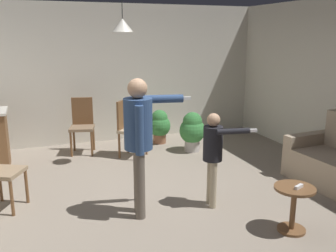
{
  "coord_description": "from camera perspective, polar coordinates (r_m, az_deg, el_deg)",
  "views": [
    {
      "loc": [
        -1.43,
        -4.18,
        2.12
      ],
      "look_at": [
        0.14,
        0.06,
        1.0
      ],
      "focal_mm": 39.87,
      "sensor_mm": 36.0,
      "label": 1
    }
  ],
  "objects": [
    {
      "name": "dining_chair_near_wall",
      "position": [
        6.94,
        -12.98,
        0.42
      ],
      "size": [
        0.51,
        0.51,
        1.0
      ],
      "rotation": [
        0.0,
        0.0,
        2.89
      ],
      "color": "brown",
      "rests_on": "ground"
    },
    {
      "name": "person_adult",
      "position": [
        4.28,
        -4.38,
        -1.03
      ],
      "size": [
        0.84,
        0.47,
        1.64
      ],
      "rotation": [
        0.0,
        0.0,
        -1.77
      ],
      "color": "#60564C",
      "rests_on": "ground"
    },
    {
      "name": "ground",
      "position": [
        4.9,
        -1.3,
        -11.73
      ],
      "size": [
        7.68,
        7.68,
        0.0
      ],
      "primitive_type": "plane",
      "color": "gray"
    },
    {
      "name": "spare_remote_on_table",
      "position": [
        4.26,
        19.37,
        -8.75
      ],
      "size": [
        0.13,
        0.08,
        0.04
      ],
      "primitive_type": "cube",
      "rotation": [
        0.0,
        0.0,
        1.96
      ],
      "color": "white",
      "rests_on": "side_table_by_couch"
    },
    {
      "name": "person_child",
      "position": [
        4.61,
        6.99,
        -3.57
      ],
      "size": [
        0.59,
        0.41,
        1.2
      ],
      "rotation": [
        0.0,
        0.0,
        -1.75
      ],
      "color": "tan",
      "rests_on": "ground"
    },
    {
      "name": "potted_plant_corner",
      "position": [
        6.88,
        3.74,
        -0.57
      ],
      "size": [
        0.48,
        0.48,
        0.73
      ],
      "color": "#B7B2AD",
      "rests_on": "ground"
    },
    {
      "name": "ceiling_light_pendant",
      "position": [
        5.89,
        -6.96,
        15.07
      ],
      "size": [
        0.32,
        0.32,
        0.55
      ],
      "color": "silver"
    },
    {
      "name": "potted_plant_by_wall",
      "position": [
        7.38,
        -1.31,
        0.17
      ],
      "size": [
        0.44,
        0.44,
        0.67
      ],
      "color": "brown",
      "rests_on": "ground"
    },
    {
      "name": "wall_back",
      "position": [
        7.56,
        -9.39,
        7.86
      ],
      "size": [
        6.4,
        0.1,
        2.7
      ],
      "primitive_type": "cube",
      "color": "silver",
      "rests_on": "ground"
    },
    {
      "name": "dining_chair_by_counter",
      "position": [
        6.58,
        -6.01,
        -0.03
      ],
      "size": [
        0.59,
        0.59,
        1.0
      ],
      "rotation": [
        0.0,
        0.0,
        4.01
      ],
      "color": "brown",
      "rests_on": "ground"
    },
    {
      "name": "side_table_by_couch",
      "position": [
        4.36,
        18.64,
        -11.16
      ],
      "size": [
        0.44,
        0.44,
        0.52
      ],
      "color": "brown",
      "rests_on": "ground"
    }
  ]
}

